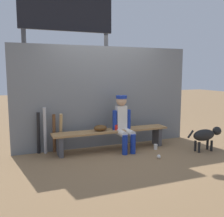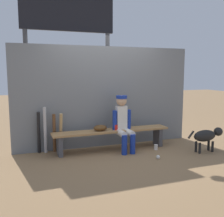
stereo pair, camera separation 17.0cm
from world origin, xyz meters
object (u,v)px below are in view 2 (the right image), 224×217
scoreboard (71,29)px  bat_aluminum_black (39,133)px  dugout_bench (112,134)px  baseball_glove (100,128)px  cup_on_ground (156,147)px  cup_on_bench (116,127)px  bat_wood_dark (54,133)px  bat_aluminum_silver (45,130)px  player_seated (123,121)px  baseball (158,157)px  bat_wood_tan (61,132)px  dog (207,136)px

scoreboard → bat_aluminum_black: bearing=-138.2°
dugout_bench → baseball_glove: size_ratio=8.89×
cup_on_ground → cup_on_bench: cup_on_bench is taller
dugout_bench → bat_aluminum_black: (-1.46, 0.29, 0.09)m
bat_wood_dark → scoreboard: (0.55, 0.80, 2.19)m
bat_aluminum_silver → cup_on_ground: (2.22, -0.55, -0.42)m
dugout_bench → player_seated: player_seated is taller
bat_wood_dark → bat_aluminum_black: (-0.30, 0.03, 0.03)m
dugout_bench → scoreboard: (-0.61, 1.05, 2.25)m
bat_aluminum_black → cup_on_ground: bat_aluminum_black is taller
baseball → bat_wood_dark: bearing=148.3°
player_seated → cup_on_ground: bearing=-16.0°
player_seated → scoreboard: size_ratio=0.31×
bat_wood_dark → scoreboard: size_ratio=0.22×
baseball → cup_on_bench: bearing=124.2°
bat_aluminum_silver → dugout_bench: bearing=-10.7°
player_seated → baseball: bearing=-61.1°
bat_wood_dark → baseball: bearing=-31.7°
player_seated → bat_wood_tan: bearing=163.5°
bat_wood_dark → cup_on_bench: (1.23, -0.29, 0.09)m
bat_wood_tan → bat_wood_dark: (-0.13, -0.00, -0.00)m
dugout_bench → bat_aluminum_black: size_ratio=2.91×
cup_on_bench → player_seated: bearing=-26.0°
bat_aluminum_silver → bat_aluminum_black: bearing=164.2°
scoreboard → bat_wood_tan: bearing=-117.9°
player_seated → cup_on_ground: player_seated is taller
baseball_glove → bat_wood_dark: (-0.90, 0.25, -0.09)m
cup_on_ground → dog: dog is taller
baseball_glove → scoreboard: bearing=108.4°
player_seated → dugout_bench: bearing=152.9°
player_seated → bat_wood_dark: 1.44m
scoreboard → dog: 3.77m
dugout_bench → bat_wood_tan: (-1.03, 0.26, 0.06)m
dugout_bench → dog: size_ratio=2.95×
player_seated → bat_aluminum_black: bearing=166.7°
bat_wood_dark → cup_on_bench: 1.27m
player_seated → bat_wood_dark: (-1.37, 0.36, -0.22)m
bat_aluminum_silver → bat_aluminum_black: (-0.12, 0.03, -0.05)m
bat_aluminum_silver → bat_aluminum_black: bat_aluminum_silver is taller
player_seated → bat_wood_tan: player_seated is taller
bat_wood_tan → cup_on_ground: bearing=-16.3°
dog → cup_on_bench: bearing=156.8°
baseball_glove → dog: size_ratio=0.33×
dugout_bench → scoreboard: size_ratio=0.68×
bat_wood_tan → bat_aluminum_black: size_ratio=0.95×
bat_aluminum_silver → scoreboard: bearing=47.5°
player_seated → scoreboard: bearing=125.3°
bat_aluminum_silver → dog: bearing=-18.2°
bat_wood_tan → cup_on_ground: (1.91, -0.56, -0.35)m
baseball_glove → bat_wood_dark: bat_wood_dark is taller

